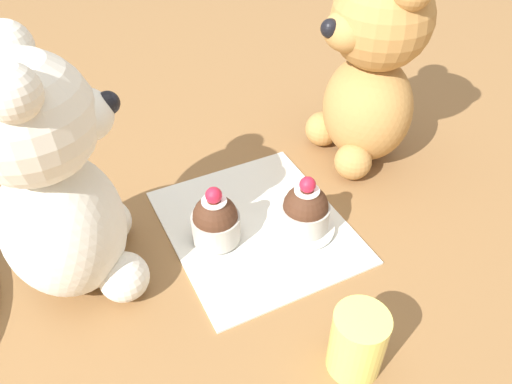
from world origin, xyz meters
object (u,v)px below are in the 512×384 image
teddy_bear_tan (371,69)px  saucer_plate (304,227)px  cupcake_near_cream_bear (216,221)px  juice_glass (359,341)px  cupcake_near_tan_bear (305,210)px  teddy_bear_cream (55,186)px

teddy_bear_tan → saucer_plate: (-0.10, 0.15, -0.12)m
cupcake_near_cream_bear → juice_glass: bearing=-165.2°
juice_glass → cupcake_near_cream_bear: bearing=14.8°
cupcake_near_cream_bear → cupcake_near_tan_bear: (-0.03, -0.10, 0.00)m
teddy_bear_tan → saucer_plate: size_ratio=3.67×
cupcake_near_cream_bear → saucer_plate: (-0.03, -0.10, -0.02)m
teddy_bear_tan → cupcake_near_tan_bear: size_ratio=3.71×
saucer_plate → cupcake_near_tan_bear: cupcake_near_tan_bear is taller
cupcake_near_cream_bear → juice_glass: size_ratio=1.05×
teddy_bear_cream → juice_glass: size_ratio=3.80×
cupcake_near_cream_bear → teddy_bear_tan: bearing=-74.0°
cupcake_near_cream_bear → juice_glass: cupcake_near_cream_bear is taller
teddy_bear_cream → saucer_plate: bearing=-97.9°
cupcake_near_cream_bear → saucer_plate: bearing=-107.5°
teddy_bear_cream → teddy_bear_tan: 0.40m
teddy_bear_tan → juice_glass: size_ratio=3.77×
teddy_bear_cream → juice_glass: 0.31m
teddy_bear_cream → juice_glass: bearing=-133.7°
cupcake_near_cream_bear → juice_glass: 0.21m
teddy_bear_cream → saucer_plate: 0.28m
teddy_bear_tan → cupcake_near_cream_bear: (-0.07, 0.25, -0.10)m
teddy_bear_cream → cupcake_near_tan_bear: (-0.05, -0.25, -0.09)m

